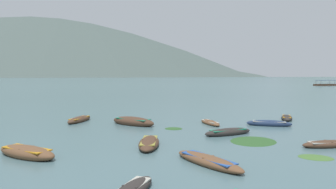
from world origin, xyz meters
The scene contains 18 objects.
ground_plane centered at (0.00, 1500.00, 0.00)m, with size 6000.00×6000.00×0.00m, color slate.
mountain_1 centered at (-424.46, 1521.99, 219.34)m, with size 1850.69×1850.69×438.68m, color #4C5B56.
mountain_2 centered at (180.84, 1392.57, 113.10)m, with size 909.87×909.87×226.20m, color #4C5B56.
mountain_3 centered at (899.69, 1655.01, 119.29)m, with size 637.18×637.18×238.57m, color #56665B.
rowboat_0 centered at (5.03, 16.18, 0.18)m, with size 3.96×2.44×0.58m.
rowboat_2 centered at (2.34, 9.11, 0.17)m, with size 3.31×4.11×0.53m.
rowboat_3 centered at (-0.58, 12.96, 0.17)m, with size 1.44×3.88×0.56m.
rowboat_4 centered at (9.42, 19.82, 0.19)m, with size 3.83×1.98×0.60m.
rowboat_5 centered at (-7.25, 22.73, 0.19)m, with size 1.91×3.96×0.60m.
rowboat_6 centered at (-6.94, 10.86, 0.22)m, with size 4.10×3.17×0.71m.
rowboat_8 centered at (-2.16, 20.78, 0.27)m, with size 4.42×3.81×0.86m.
rowboat_10 centered at (4.56, 20.78, 0.14)m, with size 1.71×3.30×0.43m.
rowboat_11 centered at (10.15, 12.34, 0.15)m, with size 3.52×1.41×0.48m.
rowboat_12 centered at (12.42, 23.13, 0.17)m, with size 2.05×3.16×0.54m.
ferry_0 centered at (71.24, 117.65, 0.45)m, with size 10.28×5.86×2.54m.
weed_patch_0 centered at (1.23, 18.69, 0.00)m, with size 1.22×1.42×0.14m, color #2D5628.
weed_patch_2 centered at (6.13, 13.96, 0.00)m, with size 3.19×2.79×0.14m, color #2D5628.
weed_patch_5 centered at (8.11, 10.06, 0.00)m, with size 1.72×1.23×0.14m, color #477033.
Camera 1 is at (-0.12, -4.72, 4.24)m, focal length 31.68 mm.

